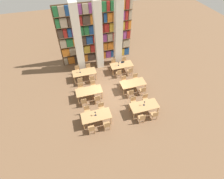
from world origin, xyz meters
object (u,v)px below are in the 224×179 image
at_px(chair_5, 134,102).
at_px(reading_table_4, 84,73).
at_px(desk_lamp_2, 80,70).
at_px(pillar_left, 78,40).
at_px(chair_21, 114,63).
at_px(chair_10, 97,99).
at_px(desk_lamp_0, 95,113).
at_px(reading_table_2, 89,91).
at_px(chair_18, 92,79).
at_px(laptop, 122,62).
at_px(chair_12, 130,93).
at_px(chair_22, 130,71).
at_px(desk_lamp_3, 119,63).
at_px(chair_11, 93,85).
at_px(reading_table_5, 122,65).
at_px(chair_15, 136,78).
at_px(desk_lamp_1, 144,103).
at_px(chair_14, 143,90).
at_px(chair_20, 119,73).
at_px(reading_table_1, 144,106).
at_px(pillar_center, 98,37).
at_px(chair_9, 81,88).
at_px(pillar_right, 118,34).
at_px(chair_6, 154,115).
at_px(chair_4, 142,118).
at_px(chair_19, 88,68).
at_px(chair_2, 107,125).
at_px(reading_table_3, 133,84).
at_px(chair_0, 91,129).
at_px(chair_17, 78,70).
at_px(reading_table_0, 96,116).
at_px(chair_13, 124,80).
at_px(chair_23, 124,61).

xyz_separation_m(chair_5, reading_table_4, (-2.97, 4.12, 0.19)).
bearing_deg(desk_lamp_2, pillar_left, 77.42).
bearing_deg(chair_21, chair_10, 57.96).
bearing_deg(desk_lamp_0, chair_5, 12.00).
distance_m(reading_table_2, chair_18, 1.67).
bearing_deg(laptop, chair_12, 81.67).
bearing_deg(chair_22, laptop, 110.31).
height_order(desk_lamp_0, desk_lamp_3, same).
relative_size(chair_5, chair_11, 1.00).
distance_m(desk_lamp_2, reading_table_5, 3.76).
xyz_separation_m(chair_15, reading_table_4, (-4.08, 1.70, 0.19)).
bearing_deg(chair_5, reading_table_5, -95.99).
height_order(desk_lamp_1, reading_table_2, desk_lamp_1).
bearing_deg(chair_14, chair_15, 90.00).
height_order(chair_15, chair_20, same).
bearing_deg(reading_table_1, pillar_center, 105.32).
distance_m(reading_table_2, reading_table_5, 4.21).
relative_size(chair_9, chair_10, 1.00).
height_order(chair_5, chair_22, same).
bearing_deg(pillar_right, chair_6, -86.33).
xyz_separation_m(chair_4, desk_lamp_3, (0.14, 5.70, 0.53)).
bearing_deg(chair_19, chair_2, 90.38).
xyz_separation_m(chair_2, reading_table_3, (3.00, 3.09, 0.19)).
distance_m(pillar_left, laptop, 4.36).
height_order(chair_4, reading_table_5, chair_4).
bearing_deg(desk_lamp_2, chair_0, -91.67).
height_order(pillar_center, chair_17, pillar_center).
xyz_separation_m(chair_14, desk_lamp_3, (-0.97, 3.28, 0.53)).
bearing_deg(reading_table_4, chair_19, 57.09).
relative_size(pillar_left, reading_table_0, 2.98).
bearing_deg(laptop, chair_11, 31.82).
height_order(chair_10, chair_17, same).
bearing_deg(chair_12, chair_9, 155.67).
bearing_deg(chair_10, chair_4, -45.25).
bearing_deg(chair_13, chair_12, 90.00).
bearing_deg(chair_21, reading_table_1, 95.50).
distance_m(pillar_center, reading_table_0, 6.89).
relative_size(reading_table_0, chair_20, 2.25).
bearing_deg(chair_2, pillar_left, 94.51).
distance_m(chair_0, desk_lamp_0, 1.05).
height_order(reading_table_0, reading_table_2, same).
relative_size(chair_0, chair_20, 1.00).
relative_size(chair_13, chair_22, 1.00).
bearing_deg(chair_20, chair_23, 55.38).
bearing_deg(chair_22, chair_19, 157.51).
xyz_separation_m(chair_15, chair_23, (-0.12, 2.54, 0.00)).
distance_m(chair_13, reading_table_5, 1.83).
bearing_deg(pillar_left, pillar_center, 0.00).
bearing_deg(chair_12, chair_10, 177.36).
height_order(chair_6, chair_14, same).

